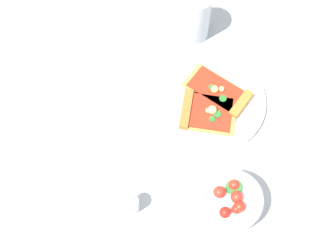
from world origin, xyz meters
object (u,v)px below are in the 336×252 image
object	(u,v)px
soda_glass	(195,17)
paper_napkin	(73,133)
pizza_slice_near	(204,112)
salad_bowl	(231,202)
pepper_shaker	(131,204)
pizza_slice_far	(221,93)
plate	(210,101)

from	to	relation	value
soda_glass	paper_napkin	xyz separation A→B (m)	(-0.13, 0.37, -0.06)
pizza_slice_near	paper_napkin	size ratio (longest dim) A/B	1.11
salad_bowl	pepper_shaker	xyz separation A→B (m)	(0.09, 0.18, -0.01)
pizza_slice_far	paper_napkin	size ratio (longest dim) A/B	1.20
salad_bowl	paper_napkin	bearing A→B (deg)	37.64
paper_napkin	pepper_shaker	distance (m)	0.22
pizza_slice_near	salad_bowl	xyz separation A→B (m)	(-0.21, 0.05, 0.02)
pizza_slice_near	pizza_slice_far	distance (m)	0.06
pizza_slice_far	paper_napkin	distance (m)	0.34
paper_napkin	pepper_shaker	world-z (taller)	pepper_shaker
soda_glass	pepper_shaker	distance (m)	0.46
soda_glass	paper_napkin	size ratio (longest dim) A/B	0.94
plate	pizza_slice_far	size ratio (longest dim) A/B	1.54
plate	soda_glass	world-z (taller)	soda_glass
plate	pepper_shaker	xyz separation A→B (m)	(-0.15, 0.26, 0.02)
soda_glass	pepper_shaker	size ratio (longest dim) A/B	2.07
pizza_slice_near	salad_bowl	size ratio (longest dim) A/B	1.27
paper_napkin	plate	bearing A→B (deg)	-101.83
plate	salad_bowl	bearing A→B (deg)	160.77
salad_bowl	paper_napkin	world-z (taller)	salad_bowl
pizza_slice_far	soda_glass	size ratio (longest dim) A/B	1.28
pizza_slice_near	paper_napkin	bearing A→B (deg)	72.24
paper_napkin	soda_glass	bearing A→B (deg)	-70.87
salad_bowl	soda_glass	size ratio (longest dim) A/B	0.93
soda_glass	pepper_shaker	bearing A→B (deg)	136.90
salad_bowl	paper_napkin	distance (m)	0.38
plate	paper_napkin	world-z (taller)	plate
soda_glass	paper_napkin	world-z (taller)	soda_glass
pizza_slice_near	paper_napkin	distance (m)	0.29
salad_bowl	soda_glass	xyz separation A→B (m)	(0.42, -0.14, 0.02)
pizza_slice_near	paper_napkin	world-z (taller)	pizza_slice_near
pizza_slice_far	pepper_shaker	distance (m)	0.32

